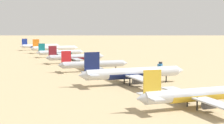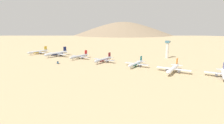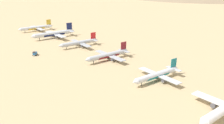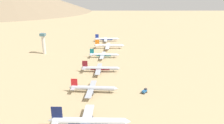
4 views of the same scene
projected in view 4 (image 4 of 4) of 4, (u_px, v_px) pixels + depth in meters
ground_plane at (101, 72)px, 229.67m from camera, size 1837.61×1837.61×0.00m
parked_jet_1 at (88, 121)px, 133.28m from camera, size 53.48×43.32×15.46m
parked_jet_2 at (92, 88)px, 181.85m from camera, size 43.41×35.20×12.53m
parked_jet_3 at (100, 68)px, 228.93m from camera, size 44.22×35.81×12.78m
parked_jet_4 at (103, 55)px, 279.07m from camera, size 41.86×33.95×12.09m
parked_jet_5 at (109, 46)px, 325.00m from camera, size 48.17×39.00×13.93m
parked_jet_6 at (106, 39)px, 372.38m from camera, size 45.14×36.68×13.02m
service_truck at (145, 91)px, 181.47m from camera, size 5.28×5.57×3.90m
control_tower at (44, 42)px, 294.07m from camera, size 7.20×7.20×29.28m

